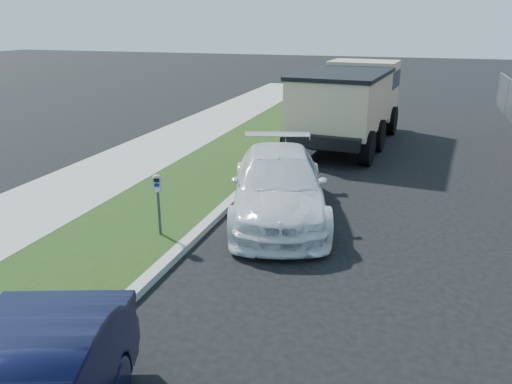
% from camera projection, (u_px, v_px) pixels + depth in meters
% --- Properties ---
extents(ground, '(120.00, 120.00, 0.00)m').
position_uv_depth(ground, '(308.00, 263.00, 9.81)').
color(ground, black).
rests_on(ground, ground).
extents(streetside, '(6.12, 50.00, 0.15)m').
position_uv_depth(streetside, '(118.00, 198.00, 13.19)').
color(streetside, gray).
rests_on(streetside, ground).
extents(parking_meter, '(0.22, 0.18, 1.35)m').
position_uv_depth(parking_meter, '(158.00, 191.00, 10.50)').
color(parking_meter, '#3F4247').
rests_on(parking_meter, ground).
extents(white_wagon, '(3.62, 5.78, 1.56)m').
position_uv_depth(white_wagon, '(279.00, 184.00, 12.03)').
color(white_wagon, white).
rests_on(white_wagon, ground).
extents(dump_truck, '(3.57, 7.71, 2.93)m').
position_uv_depth(dump_truck, '(350.00, 100.00, 19.00)').
color(dump_truck, black).
rests_on(dump_truck, ground).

